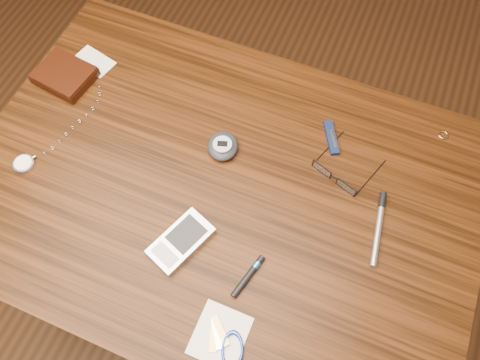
# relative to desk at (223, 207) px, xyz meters

# --- Properties ---
(ground) EXTENTS (3.80, 3.80, 0.00)m
(ground) POSITION_rel_desk_xyz_m (0.00, 0.00, -0.65)
(ground) COLOR #472814
(ground) RESTS_ON ground
(desk) EXTENTS (1.00, 0.70, 0.75)m
(desk) POSITION_rel_desk_xyz_m (0.00, 0.00, 0.00)
(desk) COLOR #331708
(desk) RESTS_ON ground
(wallet_and_card) EXTENTS (0.15, 0.16, 0.03)m
(wallet_and_card) POSITION_rel_desk_xyz_m (-0.42, 0.11, 0.11)
(wallet_and_card) COLOR black
(wallet_and_card) RESTS_ON desk
(eyeglasses) EXTENTS (0.13, 0.14, 0.02)m
(eyeglasses) POSITION_rel_desk_xyz_m (0.20, 0.10, 0.11)
(eyeglasses) COLOR black
(eyeglasses) RESTS_ON desk
(gold_ring) EXTENTS (0.03, 0.03, 0.00)m
(gold_ring) POSITION_rel_desk_xyz_m (0.38, 0.28, 0.10)
(gold_ring) COLOR tan
(gold_ring) RESTS_ON desk
(pocket_watch) EXTENTS (0.08, 0.25, 0.01)m
(pocket_watch) POSITION_rel_desk_xyz_m (-0.38, -0.10, 0.11)
(pocket_watch) COLOR silver
(pocket_watch) RESTS_ON desk
(pda_phone) EXTENTS (0.10, 0.13, 0.02)m
(pda_phone) POSITION_rel_desk_xyz_m (-0.02, -0.13, 0.11)
(pda_phone) COLOR silver
(pda_phone) RESTS_ON desk
(pedometer) EXTENTS (0.08, 0.09, 0.03)m
(pedometer) POSITION_rel_desk_xyz_m (-0.03, 0.08, 0.11)
(pedometer) COLOR black
(pedometer) RESTS_ON desk
(notepad_keys) EXTENTS (0.11, 0.10, 0.01)m
(notepad_keys) POSITION_rel_desk_xyz_m (0.13, -0.26, 0.11)
(notepad_keys) COLOR white
(notepad_keys) RESTS_ON desk
(pocket_knife) EXTENTS (0.05, 0.08, 0.01)m
(pocket_knife) POSITION_rel_desk_xyz_m (0.17, 0.19, 0.11)
(pocket_knife) COLOR #0E1939
(pocket_knife) RESTS_ON desk
(silver_pen) EXTENTS (0.03, 0.15, 0.01)m
(silver_pen) POSITION_rel_desk_xyz_m (0.30, 0.04, 0.11)
(silver_pen) COLOR #B5B5BA
(silver_pen) RESTS_ON desk
(black_blue_pen) EXTENTS (0.03, 0.09, 0.01)m
(black_blue_pen) POSITION_rel_desk_xyz_m (0.12, -0.14, 0.11)
(black_blue_pen) COLOR black
(black_blue_pen) RESTS_ON desk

